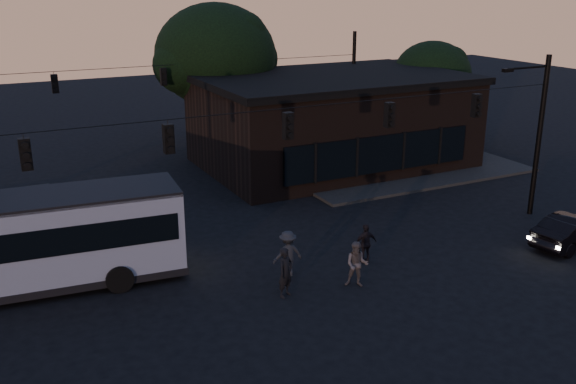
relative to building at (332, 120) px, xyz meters
name	(u,v)px	position (x,y,z in m)	size (l,w,h in m)	color
ground	(341,308)	(-9.00, -15.97, -2.71)	(120.00, 120.00, 0.00)	black
sidewalk_far_right	(390,164)	(3.00, -1.97, -2.63)	(14.00, 10.00, 0.15)	black
building	(332,120)	(0.00, 0.00, 0.00)	(15.40, 10.41, 5.40)	black
tree_behind	(216,55)	(-5.00, 6.03, 3.48)	(7.60, 7.60, 9.43)	black
tree_right	(432,74)	(9.00, 2.03, 1.93)	(5.20, 5.20, 6.86)	black
signal_rig_near	(288,155)	(-9.00, -11.97, 1.74)	(26.24, 0.30, 7.50)	black
signal_rig_far	(165,96)	(-9.00, 4.03, 1.50)	(26.24, 0.30, 7.50)	black
bus	(4,242)	(-18.92, -9.64, -0.76)	(12.51, 3.97, 3.47)	gray
car	(574,230)	(2.51, -15.67, -2.02)	(1.46, 4.18, 1.38)	black
pedestrian_a	(286,272)	(-10.26, -14.29, -1.80)	(0.66, 0.44, 1.82)	black
pedestrian_b	(357,264)	(-7.62, -14.75, -1.85)	(0.83, 0.65, 1.71)	#453F3F
pedestrian_c	(366,243)	(-6.17, -13.15, -1.90)	(0.95, 0.39, 1.61)	black
pedestrian_d	(288,254)	(-9.45, -12.86, -1.81)	(1.16, 0.67, 1.80)	black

